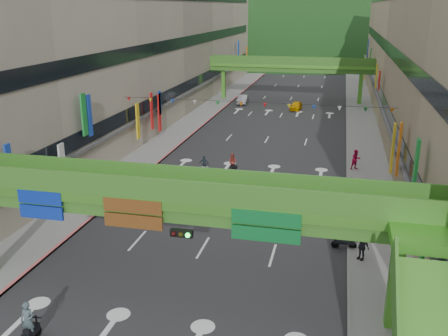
# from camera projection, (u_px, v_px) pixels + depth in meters

# --- Properties ---
(road_slab) EXTENTS (18.00, 140.00, 0.02)m
(road_slab) POSITION_uv_depth(u_px,v_px,m) (278.00, 121.00, 67.19)
(road_slab) COLOR #28282B
(road_slab) RESTS_ON ground
(sidewalk_left) EXTENTS (4.00, 140.00, 0.15)m
(sidewalk_left) POSITION_uv_depth(u_px,v_px,m) (199.00, 117.00, 69.53)
(sidewalk_left) COLOR gray
(sidewalk_left) RESTS_ON ground
(sidewalk_right) EXTENTS (4.00, 140.00, 0.15)m
(sidewalk_right) POSITION_uv_depth(u_px,v_px,m) (362.00, 125.00, 64.80)
(sidewalk_right) COLOR gray
(sidewalk_right) RESTS_ON ground
(curb_left) EXTENTS (0.20, 140.00, 0.18)m
(curb_left) POSITION_uv_depth(u_px,v_px,m) (212.00, 117.00, 69.12)
(curb_left) COLOR #CC5959
(curb_left) RESTS_ON ground
(curb_right) EXTENTS (0.20, 140.00, 0.18)m
(curb_right) POSITION_uv_depth(u_px,v_px,m) (347.00, 124.00, 65.21)
(curb_right) COLOR gray
(curb_right) RESTS_ON ground
(building_row_left) EXTENTS (12.80, 95.00, 19.00)m
(building_row_left) POSITION_uv_depth(u_px,v_px,m) (142.00, 47.00, 68.34)
(building_row_left) COLOR #9E937F
(building_row_left) RESTS_ON ground
(building_row_right) EXTENTS (12.80, 95.00, 19.00)m
(building_row_right) POSITION_uv_depth(u_px,v_px,m) (436.00, 52.00, 60.20)
(building_row_right) COLOR gray
(building_row_right) RESTS_ON ground
(overpass_near) EXTENTS (28.00, 12.27, 7.10)m
(overpass_near) POSITION_uv_depth(u_px,v_px,m) (184.00, 214.00, 24.04)
(overpass_near) COLOR #4C9E2D
(overpass_near) RESTS_ON ground
(overpass_far) EXTENTS (28.00, 2.20, 7.10)m
(overpass_far) POSITION_uv_depth(u_px,v_px,m) (291.00, 68.00, 79.42)
(overpass_far) COLOR #4C9E2D
(overpass_far) RESTS_ON ground
(hill_left) EXTENTS (168.00, 140.00, 112.00)m
(hill_left) POSITION_uv_depth(u_px,v_px,m) (275.00, 51.00, 172.33)
(hill_left) COLOR #1C4419
(hill_left) RESTS_ON ground
(hill_right) EXTENTS (208.00, 176.00, 128.00)m
(hill_right) POSITION_uv_depth(u_px,v_px,m) (391.00, 49.00, 182.25)
(hill_right) COLOR #1C4419
(hill_right) RESTS_ON ground
(bunting_string) EXTENTS (26.00, 0.36, 0.47)m
(bunting_string) POSITION_uv_depth(u_px,v_px,m) (253.00, 105.00, 46.82)
(bunting_string) COLOR black
(bunting_string) RESTS_ON ground
(scooter_rider_near) EXTENTS (0.68, 1.60, 2.15)m
(scooter_rider_near) POSITION_uv_depth(u_px,v_px,m) (28.00, 325.00, 22.59)
(scooter_rider_near) COLOR black
(scooter_rider_near) RESTS_ON ground
(scooter_rider_mid) EXTENTS (0.93, 1.57, 1.98)m
(scooter_rider_mid) POSITION_uv_depth(u_px,v_px,m) (233.00, 164.00, 45.71)
(scooter_rider_mid) COLOR black
(scooter_rider_mid) RESTS_ON ground
(scooter_rider_left) EXTENTS (0.91, 1.60, 1.85)m
(scooter_rider_left) POSITION_uv_depth(u_px,v_px,m) (204.00, 166.00, 45.43)
(scooter_rider_left) COLOR #9A9BA2
(scooter_rider_left) RESTS_ON ground
(scooter_rider_far) EXTENTS (0.86, 1.60, 1.96)m
(scooter_rider_far) POSITION_uv_depth(u_px,v_px,m) (164.00, 185.00, 40.33)
(scooter_rider_far) COLOR #78000C
(scooter_rider_far) RESTS_ON ground
(parked_scooter_row) EXTENTS (1.60, 11.55, 1.08)m
(parked_scooter_row) POSITION_uv_depth(u_px,v_px,m) (344.00, 209.00, 36.81)
(parked_scooter_row) COLOR black
(parked_scooter_row) RESTS_ON ground
(car_silver) EXTENTS (1.74, 4.34, 1.40)m
(car_silver) POSITION_uv_depth(u_px,v_px,m) (243.00, 100.00, 78.96)
(car_silver) COLOR gray
(car_silver) RESTS_ON ground
(car_yellow) EXTENTS (1.76, 3.83, 1.27)m
(car_yellow) POSITION_uv_depth(u_px,v_px,m) (296.00, 106.00, 74.35)
(car_yellow) COLOR #EEAC02
(car_yellow) RESTS_ON ground
(pedestrian_red) EXTENTS (1.16, 1.09, 1.89)m
(pedestrian_red) POSITION_uv_depth(u_px,v_px,m) (356.00, 161.00, 46.76)
(pedestrian_red) COLOR #C60B3E
(pedestrian_red) RESTS_ON ground
(pedestrian_dark) EXTENTS (1.05, 0.94, 1.71)m
(pedestrian_dark) POSITION_uv_depth(u_px,v_px,m) (361.00, 249.00, 30.05)
(pedestrian_dark) COLOR #22222A
(pedestrian_dark) RESTS_ON ground
(pedestrian_blue) EXTENTS (0.80, 0.58, 1.57)m
(pedestrian_blue) POSITION_uv_depth(u_px,v_px,m) (379.00, 222.00, 33.89)
(pedestrian_blue) COLOR #36475D
(pedestrian_blue) RESTS_ON ground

